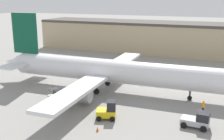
{
  "coord_description": "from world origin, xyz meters",
  "views": [
    {
      "loc": [
        18.22,
        -41.88,
        15.52
      ],
      "look_at": [
        0.0,
        0.0,
        3.69
      ],
      "focal_mm": 45.0,
      "sensor_mm": 36.0,
      "label": 1
    }
  ],
  "objects_px": {
    "ground_crew_worker": "(203,106)",
    "pushback_tug": "(198,120)",
    "airplane": "(106,71)",
    "belt_loader_truck": "(59,97)",
    "baggage_tug": "(108,111)",
    "safety_cone_near": "(97,129)"
  },
  "relations": [
    {
      "from": "ground_crew_worker",
      "to": "pushback_tug",
      "type": "relative_size",
      "value": 0.53
    },
    {
      "from": "ground_crew_worker",
      "to": "pushback_tug",
      "type": "xyz_separation_m",
      "value": [
        -0.14,
        -4.9,
        0.01
      ]
    },
    {
      "from": "airplane",
      "to": "belt_loader_truck",
      "type": "relative_size",
      "value": 11.61
    },
    {
      "from": "airplane",
      "to": "baggage_tug",
      "type": "bearing_deg",
      "value": -67.27
    },
    {
      "from": "airplane",
      "to": "baggage_tug",
      "type": "distance_m",
      "value": 11.96
    },
    {
      "from": "pushback_tug",
      "to": "safety_cone_near",
      "type": "height_order",
      "value": "pushback_tug"
    },
    {
      "from": "belt_loader_truck",
      "to": "airplane",
      "type": "bearing_deg",
      "value": 96.67
    },
    {
      "from": "ground_crew_worker",
      "to": "belt_loader_truck",
      "type": "bearing_deg",
      "value": -128.46
    },
    {
      "from": "baggage_tug",
      "to": "safety_cone_near",
      "type": "relative_size",
      "value": 5.52
    },
    {
      "from": "airplane",
      "to": "safety_cone_near",
      "type": "xyz_separation_m",
      "value": [
        5.48,
        -14.44,
        -3.22
      ]
    },
    {
      "from": "airplane",
      "to": "safety_cone_near",
      "type": "height_order",
      "value": "airplane"
    },
    {
      "from": "baggage_tug",
      "to": "pushback_tug",
      "type": "xyz_separation_m",
      "value": [
        11.19,
        1.96,
        -0.13
      ]
    },
    {
      "from": "airplane",
      "to": "pushback_tug",
      "type": "xyz_separation_m",
      "value": [
        16.28,
        -8.58,
        -2.52
      ]
    },
    {
      "from": "airplane",
      "to": "belt_loader_truck",
      "type": "distance_m",
      "value": 10.01
    },
    {
      "from": "airplane",
      "to": "pushback_tug",
      "type": "bearing_deg",
      "value": -30.85
    },
    {
      "from": "ground_crew_worker",
      "to": "safety_cone_near",
      "type": "distance_m",
      "value": 15.36
    },
    {
      "from": "airplane",
      "to": "pushback_tug",
      "type": "height_order",
      "value": "airplane"
    },
    {
      "from": "safety_cone_near",
      "to": "pushback_tug",
      "type": "bearing_deg",
      "value": 28.46
    },
    {
      "from": "belt_loader_truck",
      "to": "safety_cone_near",
      "type": "bearing_deg",
      "value": -2.23
    },
    {
      "from": "ground_crew_worker",
      "to": "safety_cone_near",
      "type": "relative_size",
      "value": 3.28
    },
    {
      "from": "belt_loader_truck",
      "to": "ground_crew_worker",
      "type": "bearing_deg",
      "value": 43.46
    },
    {
      "from": "baggage_tug",
      "to": "safety_cone_near",
      "type": "xyz_separation_m",
      "value": [
        0.38,
        -3.89,
        -0.83
      ]
    }
  ]
}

